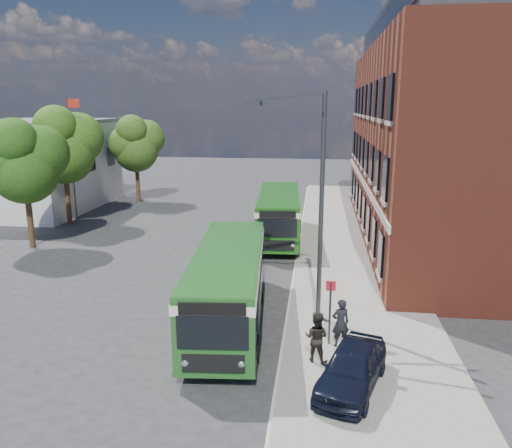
# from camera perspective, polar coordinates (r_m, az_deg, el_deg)

# --- Properties ---
(ground) EXTENTS (120.00, 120.00, 0.00)m
(ground) POSITION_cam_1_polar(r_m,az_deg,el_deg) (23.05, -6.07, -8.26)
(ground) COLOR #2B2B2D
(ground) RESTS_ON ground
(pavement) EXTENTS (6.00, 48.00, 0.15)m
(pavement) POSITION_cam_1_polar(r_m,az_deg,el_deg) (30.09, 10.61, -3.03)
(pavement) COLOR gray
(pavement) RESTS_ON ground
(kerb_line) EXTENTS (0.12, 48.00, 0.01)m
(kerb_line) POSITION_cam_1_polar(r_m,az_deg,el_deg) (30.06, 4.79, -2.99)
(kerb_line) COLOR beige
(kerb_line) RESTS_ON ground
(brick_office) EXTENTS (12.10, 26.00, 14.20)m
(brick_office) POSITION_cam_1_polar(r_m,az_deg,el_deg) (34.05, 22.76, 9.87)
(brick_office) COLOR maroon
(brick_office) RESTS_ON ground
(white_building) EXTENTS (9.40, 13.40, 7.30)m
(white_building) POSITION_cam_1_polar(r_m,az_deg,el_deg) (45.41, -23.53, 6.25)
(white_building) COLOR silver
(white_building) RESTS_ON ground
(flagpole) EXTENTS (0.95, 0.10, 9.00)m
(flagpole) POSITION_cam_1_polar(r_m,az_deg,el_deg) (38.25, -20.27, 7.31)
(flagpole) COLOR #35373A
(flagpole) RESTS_ON ground
(street_lamp) EXTENTS (2.96, 2.38, 9.00)m
(street_lamp) POSITION_cam_1_polar(r_m,az_deg,el_deg) (19.18, 6.40, 2.23)
(street_lamp) COLOR #35373A
(street_lamp) RESTS_ON ground
(bus_stop_sign) EXTENTS (0.35, 0.08, 2.52)m
(bus_stop_sign) POSITION_cam_1_polar(r_m,az_deg,el_deg) (18.04, 8.46, -9.50)
(bus_stop_sign) COLOR #35373A
(bus_stop_sign) RESTS_ON ground
(bus_front) EXTENTS (3.40, 10.17, 3.02)m
(bus_front) POSITION_cam_1_polar(r_m,az_deg,el_deg) (19.69, -3.19, -6.36)
(bus_front) COLOR #22581F
(bus_front) RESTS_ON ground
(bus_rear) EXTENTS (3.18, 9.95, 3.02)m
(bus_rear) POSITION_cam_1_polar(r_m,az_deg,el_deg) (32.03, 2.63, 1.44)
(bus_rear) COLOR #1B5516
(bus_rear) RESTS_ON ground
(parked_car) EXTENTS (2.70, 4.21, 1.33)m
(parked_car) POSITION_cam_1_polar(r_m,az_deg,el_deg) (15.84, 10.89, -15.82)
(parked_car) COLOR black
(parked_car) RESTS_ON pavement
(pedestrian_a) EXTENTS (0.75, 0.61, 1.77)m
(pedestrian_a) POSITION_cam_1_polar(r_m,az_deg,el_deg) (18.12, 9.64, -11.08)
(pedestrian_a) COLOR black
(pedestrian_a) RESTS_ON pavement
(pedestrian_b) EXTENTS (0.97, 0.86, 1.68)m
(pedestrian_b) POSITION_cam_1_polar(r_m,az_deg,el_deg) (17.06, 6.92, -12.76)
(pedestrian_b) COLOR black
(pedestrian_b) RESTS_ON pavement
(tree_left) EXTENTS (4.63, 4.40, 7.82)m
(tree_left) POSITION_cam_1_polar(r_m,az_deg,el_deg) (32.51, -24.98, 6.58)
(tree_left) COLOR #352313
(tree_left) RESTS_ON ground
(tree_mid) EXTENTS (5.04, 4.79, 8.50)m
(tree_mid) POSITION_cam_1_polar(r_m,az_deg,el_deg) (38.12, -21.13, 8.47)
(tree_mid) COLOR #352313
(tree_mid) RESTS_ON ground
(tree_right) EXTENTS (4.56, 4.34, 7.70)m
(tree_right) POSITION_cam_1_polar(r_m,az_deg,el_deg) (45.44, -13.55, 8.97)
(tree_right) COLOR #352313
(tree_right) RESTS_ON ground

